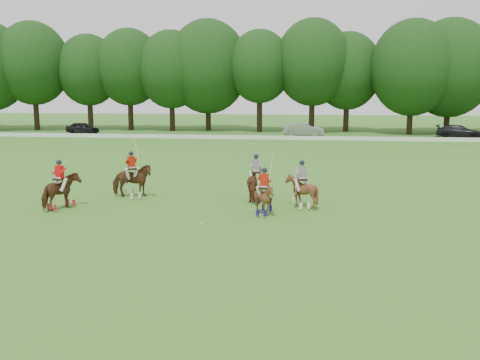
# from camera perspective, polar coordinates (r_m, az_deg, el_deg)

# --- Properties ---
(ground) EXTENTS (180.00, 180.00, 0.00)m
(ground) POSITION_cam_1_polar(r_m,az_deg,el_deg) (22.38, -8.03, -5.26)
(ground) COLOR #2E641C
(ground) RESTS_ON ground
(tree_line) EXTENTS (117.98, 14.32, 14.75)m
(tree_line) POSITION_cam_1_polar(r_m,az_deg,el_deg) (69.15, 2.38, 11.98)
(tree_line) COLOR black
(tree_line) RESTS_ON ground
(boundary_rail) EXTENTS (120.00, 0.10, 0.44)m
(boundary_rail) POSITION_cam_1_polar(r_m,az_deg,el_deg) (59.39, 1.32, 4.58)
(boundary_rail) COLOR white
(boundary_rail) RESTS_ON ground
(car_left) EXTENTS (4.54, 2.84, 1.44)m
(car_left) POSITION_cam_1_polar(r_m,az_deg,el_deg) (69.12, -16.46, 5.36)
(car_left) COLOR black
(car_left) RESTS_ON ground
(car_mid) EXTENTS (4.74, 1.79, 1.54)m
(car_mid) POSITION_cam_1_polar(r_m,az_deg,el_deg) (63.56, 6.80, 5.37)
(car_mid) COLOR gray
(car_mid) RESTS_ON ground
(car_right) EXTENTS (5.38, 3.43, 1.45)m
(car_right) POSITION_cam_1_polar(r_m,az_deg,el_deg) (65.97, 22.35, 4.82)
(car_right) COLOR black
(car_right) RESTS_ON ground
(polo_red_a) EXTENTS (1.53, 2.21, 2.40)m
(polo_red_a) POSITION_cam_1_polar(r_m,az_deg,el_deg) (26.98, -18.59, -1.15)
(polo_red_a) COLOR #502C15
(polo_red_a) RESTS_ON ground
(polo_red_b) EXTENTS (2.32, 2.25, 3.02)m
(polo_red_b) POSITION_cam_1_polar(r_m,az_deg,el_deg) (28.80, -11.45, -0.07)
(polo_red_b) COLOR #502C15
(polo_red_b) RESTS_ON ground
(polo_red_c) EXTENTS (1.39, 1.51, 2.73)m
(polo_red_c) POSITION_cam_1_polar(r_m,az_deg,el_deg) (24.49, 2.61, -1.97)
(polo_red_c) COLOR #502C15
(polo_red_c) RESTS_ON ground
(polo_stripe_a) EXTENTS (1.31, 2.16, 2.96)m
(polo_stripe_a) POSITION_cam_1_polar(r_m,az_deg,el_deg) (27.54, 1.71, -0.38)
(polo_stripe_a) COLOR #502C15
(polo_stripe_a) RESTS_ON ground
(polo_stripe_b) EXTENTS (1.68, 1.78, 2.32)m
(polo_stripe_b) POSITION_cam_1_polar(r_m,az_deg,el_deg) (26.08, 6.57, -1.14)
(polo_stripe_b) COLOR #502C15
(polo_stripe_b) RESTS_ON ground
(polo_ball) EXTENTS (0.09, 0.09, 0.09)m
(polo_ball) POSITION_cam_1_polar(r_m,az_deg,el_deg) (22.92, -4.05, -4.70)
(polo_ball) COLOR white
(polo_ball) RESTS_ON ground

